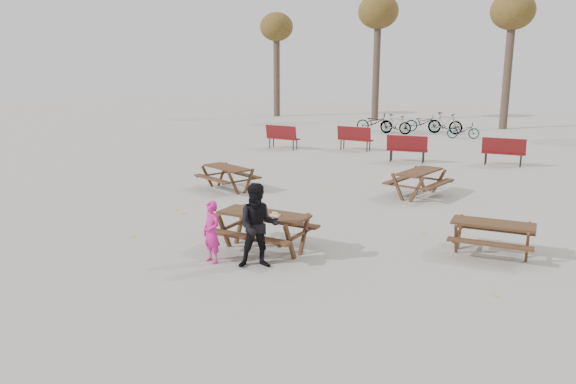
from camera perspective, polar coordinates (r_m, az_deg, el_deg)
The scene contains 14 objects.
ground at distance 11.29m, azimuth -2.45°, elevation -5.96°, with size 80.00×80.00×0.00m, color gray.
main_picnic_table at distance 11.12m, azimuth -2.48°, elevation -3.10°, with size 1.80×1.45×0.78m.
food_tray at distance 10.85m, azimuth -1.32°, elevation -2.37°, with size 0.18×0.11×0.04m, color white.
bread_roll at distance 10.84m, azimuth -1.32°, elevation -2.15°, with size 0.14×0.06×0.05m, color tan.
soda_bottle at distance 10.85m, azimuth -2.59°, elevation -2.08°, with size 0.07×0.07×0.17m.
child at distance 10.57m, azimuth -7.77°, elevation -4.05°, with size 0.43×0.28×1.18m, color #DB1B89.
adult at distance 10.17m, azimuth -3.03°, elevation -3.46°, with size 0.77×0.60×1.58m, color black.
picnic_table_east at distance 11.62m, azimuth 20.01°, elevation -4.50°, with size 1.54×1.24×0.66m, color #331C12, non-canonical shape.
picnic_table_north at distance 16.58m, azimuth -6.15°, elevation 1.39°, with size 1.61×1.30×0.69m, color #331C12, non-canonical shape.
picnic_table_far at distance 16.09m, azimuth 13.14°, elevation 0.83°, with size 1.70×1.37×0.73m, color #331C12, non-canonical shape.
park_bench_row at distance 22.78m, azimuth 9.50°, elevation 4.90°, with size 10.59×2.40×1.03m.
bicycle_row at distance 30.52m, azimuth 12.82°, elevation 6.76°, with size 6.59×2.75×1.11m.
tree_row at distance 34.69m, azimuth 21.81°, elevation 16.32°, with size 32.17×3.52×8.26m.
fallen_leaves at distance 13.20m, azimuth 5.04°, elevation -3.16°, with size 11.00×11.00×0.01m, color gold, non-canonical shape.
Camera 1 is at (5.54, -9.13, 3.68)m, focal length 35.00 mm.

